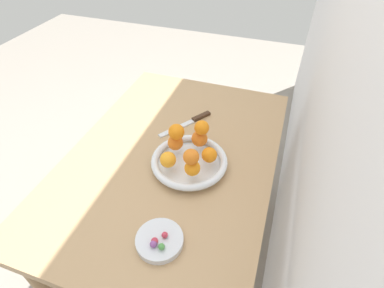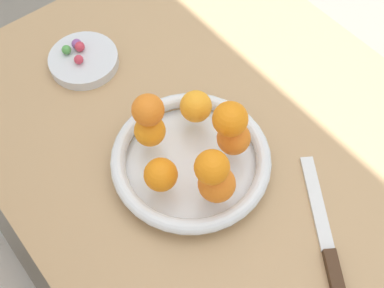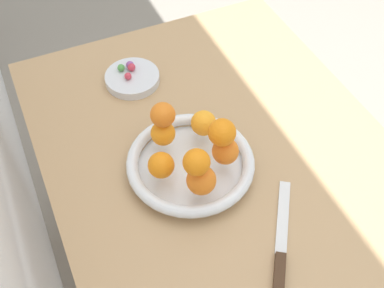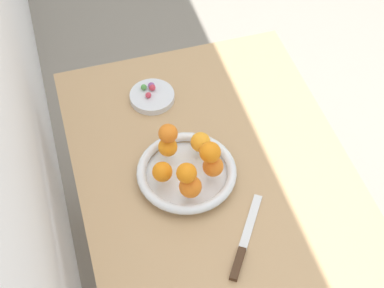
{
  "view_description": "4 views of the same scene",
  "coord_description": "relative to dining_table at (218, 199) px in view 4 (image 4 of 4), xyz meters",
  "views": [
    {
      "loc": [
        0.75,
        0.34,
        1.52
      ],
      "look_at": [
        0.01,
        0.08,
        0.83
      ],
      "focal_mm": 28.0,
      "sensor_mm": 36.0,
      "label": 1
    },
    {
      "loc": [
        -0.28,
        0.34,
        1.48
      ],
      "look_at": [
        0.04,
        0.08,
        0.8
      ],
      "focal_mm": 45.0,
      "sensor_mm": 36.0,
      "label": 2
    },
    {
      "loc": [
        -0.53,
        0.34,
        1.58
      ],
      "look_at": [
        0.04,
        0.08,
        0.83
      ],
      "focal_mm": 45.0,
      "sensor_mm": 36.0,
      "label": 3
    },
    {
      "loc": [
        -0.88,
        0.34,
        2.06
      ],
      "look_at": [
        0.04,
        0.06,
        0.87
      ],
      "focal_mm": 55.0,
      "sensor_mm": 36.0,
      "label": 4
    }
  ],
  "objects": [
    {
      "name": "candy_dish",
      "position": [
        0.35,
        0.1,
        0.1
      ],
      "size": [
        0.14,
        0.14,
        0.02
      ],
      "primitive_type": "cylinder",
      "color": "silver",
      "rests_on": "dining_table"
    },
    {
      "name": "candy_ball_3",
      "position": [
        0.37,
        0.1,
        0.12
      ],
      "size": [
        0.02,
        0.02,
        0.02
      ],
      "primitive_type": "sphere",
      "color": "#C6384C",
      "rests_on": "candy_dish"
    },
    {
      "name": "candy_ball_0",
      "position": [
        0.34,
        0.12,
        0.12
      ],
      "size": [
        0.02,
        0.02,
        0.02
      ],
      "primitive_type": "sphere",
      "color": "#C6384C",
      "rests_on": "candy_dish"
    },
    {
      "name": "orange_1",
      "position": [
        0.01,
        0.02,
        0.16
      ],
      "size": [
        0.06,
        0.06,
        0.06
      ],
      "primitive_type": "sphere",
      "color": "orange",
      "rests_on": "fruit_bowl"
    },
    {
      "name": "orange_7",
      "position": [
        -0.04,
        0.1,
        0.21
      ],
      "size": [
        0.05,
        0.05,
        0.05
      ],
      "primitive_type": "sphere",
      "color": "orange",
      "rests_on": "orange_0"
    },
    {
      "name": "knife",
      "position": [
        -0.2,
        0.0,
        0.09
      ],
      "size": [
        0.23,
        0.16,
        0.01
      ],
      "color": "#3F2819",
      "rests_on": "dining_table"
    },
    {
      "name": "fruit_bowl",
      "position": [
        0.04,
        0.08,
        0.11
      ],
      "size": [
        0.27,
        0.27,
        0.04
      ],
      "color": "silver",
      "rests_on": "dining_table"
    },
    {
      "name": "candy_ball_1",
      "position": [
        0.38,
        0.12,
        0.12
      ],
      "size": [
        0.02,
        0.02,
        0.02
      ],
      "primitive_type": "sphere",
      "color": "#4C9947",
      "rests_on": "candy_dish"
    },
    {
      "name": "orange_5",
      "position": [
        0.11,
        0.11,
        0.21
      ],
      "size": [
        0.05,
        0.05,
        0.05
      ],
      "primitive_type": "sphere",
      "color": "orange",
      "rests_on": "orange_3"
    },
    {
      "name": "candy_ball_2",
      "position": [
        0.38,
        0.1,
        0.12
      ],
      "size": [
        0.02,
        0.02,
        0.02
      ],
      "primitive_type": "sphere",
      "color": "#8C4C99",
      "rests_on": "candy_dish"
    },
    {
      "name": "orange_6",
      "position": [
        0.01,
        0.03,
        0.21
      ],
      "size": [
        0.06,
        0.06,
        0.06
      ],
      "primitive_type": "sphere",
      "color": "orange",
      "rests_on": "orange_1"
    },
    {
      "name": "orange_3",
      "position": [
        0.1,
        0.12,
        0.15
      ],
      "size": [
        0.05,
        0.05,
        0.05
      ],
      "primitive_type": "sphere",
      "color": "orange",
      "rests_on": "fruit_bowl"
    },
    {
      "name": "orange_0",
      "position": [
        -0.04,
        0.09,
        0.16
      ],
      "size": [
        0.06,
        0.06,
        0.06
      ],
      "primitive_type": "sphere",
      "color": "orange",
      "rests_on": "fruit_bowl"
    },
    {
      "name": "orange_2",
      "position": [
        0.09,
        0.03,
        0.16
      ],
      "size": [
        0.06,
        0.06,
        0.06
      ],
      "primitive_type": "sphere",
      "color": "orange",
      "rests_on": "fruit_bowl"
    },
    {
      "name": "orange_4",
      "position": [
        0.03,
        0.15,
        0.16
      ],
      "size": [
        0.05,
        0.05,
        0.05
      ],
      "primitive_type": "sphere",
      "color": "orange",
      "rests_on": "fruit_bowl"
    },
    {
      "name": "dining_table",
      "position": [
        0.0,
        0.0,
        0.0
      ],
      "size": [
        1.1,
        0.76,
        0.74
      ],
      "color": "tan",
      "rests_on": "ground_plane"
    }
  ]
}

